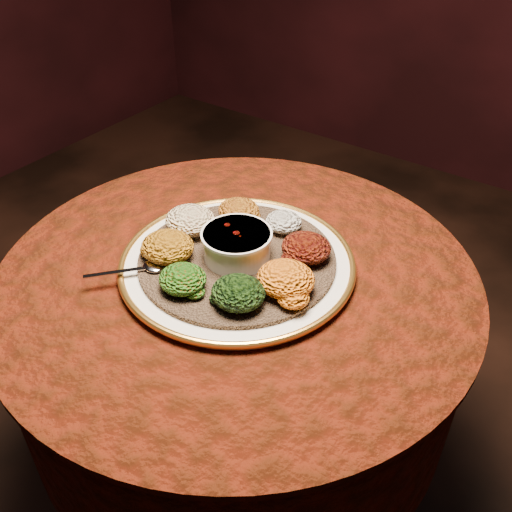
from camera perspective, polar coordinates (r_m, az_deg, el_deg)
The scene contains 13 objects.
table at distance 1.26m, azimuth -1.78°, elevation -7.83°, with size 0.96×0.96×0.73m.
platter at distance 1.13m, azimuth -1.89°, elevation -0.72°, with size 0.47×0.47×0.02m.
injera at distance 1.13m, azimuth -1.90°, elevation -0.28°, with size 0.39×0.39×0.01m, color brown.
stew_bowl at distance 1.10m, azimuth -1.94°, elevation 1.30°, with size 0.14×0.14×0.06m.
spoon at distance 1.11m, azimuth -10.85°, elevation -1.14°, with size 0.11×0.12×0.01m.
portion_ayib at distance 1.19m, azimuth 2.77°, elevation 3.44°, with size 0.08×0.07×0.04m, color beige.
portion_kitfo at distance 1.11m, azimuth 5.04°, elevation 0.84°, with size 0.10×0.09×0.05m, color black.
portion_tikil at distance 1.03m, azimuth 3.00°, elevation -2.30°, with size 0.11×0.10×0.05m, color #A76B0D.
portion_gomen at distance 1.00m, azimuth -1.79°, elevation -3.69°, with size 0.10×0.09×0.05m, color black.
portion_mixveg at distance 1.04m, azimuth -7.35°, elevation -2.30°, with size 0.09×0.09×0.04m, color maroon.
portion_kik at distance 1.12m, azimuth -8.84°, elevation 0.92°, with size 0.11×0.10×0.05m, color #9A5F0D.
portion_timatim at distance 1.19m, azimuth -6.59°, elevation 3.57°, with size 0.11×0.10×0.05m, color maroon.
portion_shiro at distance 1.22m, azimuth -1.73°, elevation 4.57°, with size 0.09×0.09×0.04m, color #915411.
Camera 1 is at (0.54, -0.70, 1.44)m, focal length 40.00 mm.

